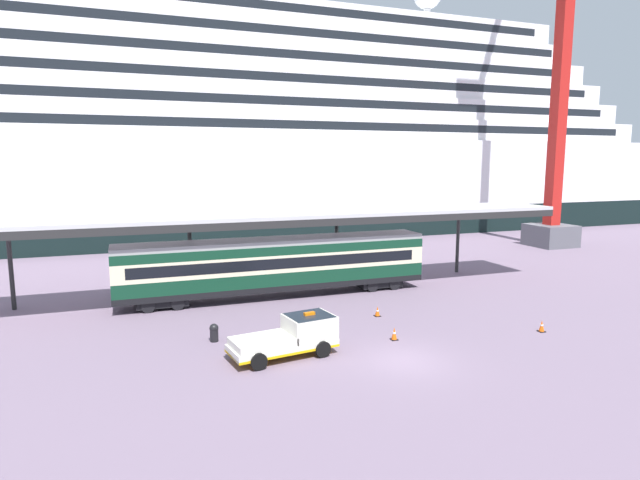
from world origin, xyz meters
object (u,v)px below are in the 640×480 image
Objects in this scene: dockside_crane at (563,64)px; traffic_cone_far at (542,326)px; service_truck at (292,335)px; train_carriage at (277,264)px; cruise_ship at (117,134)px; traffic_cone_mid at (377,311)px; traffic_cone_near at (394,334)px; quay_bollard at (214,332)px.

traffic_cone_far is at bearing -134.58° from dockside_crane.
train_carriage is at bearing 78.27° from service_truck.
dockside_crane is (45.07, -25.19, 6.93)m from cruise_ship.
dockside_crane is (30.34, 17.60, 19.29)m from traffic_cone_mid.
traffic_cone_near is (13.64, -46.97, -12.32)m from cruise_ship.
quay_bollard is (4.63, -43.89, -12.14)m from cruise_ship.
traffic_cone_far is at bearing -11.14° from traffic_cone_near.
dockside_crane reaches higher than traffic_cone_mid.
quay_bollard is at bearing 161.16° from traffic_cone_near.
dockside_crane reaches higher than cruise_ship.
train_carriage reaches higher than traffic_cone_mid.
quay_bollard reaches higher than traffic_cone_near.
train_carriage is at bearing -74.15° from cruise_ship.
traffic_cone_near is 0.71× the size of quay_bollard.
traffic_cone_mid is at bearing 6.27° from quay_bollard.
dockside_crane is (37.14, 21.98, 18.60)m from service_truck.
traffic_cone_far is at bearing -38.78° from traffic_cone_mid.
traffic_cone_near is 9.53m from quay_bollard.
service_truck is 5.67× the size of quay_bollard.
dockside_crane reaches higher than train_carriage.
service_truck reaches higher than quay_bollard.
service_truck is (7.93, -47.17, -11.67)m from cruise_ship.
service_truck is at bearing -177.98° from traffic_cone_near.
train_carriage is 11.43m from service_truck.
train_carriage is 0.36× the size of dockside_crane.
quay_bollard is at bearing -125.60° from train_carriage.
traffic_cone_near reaches higher than traffic_cone_mid.
cruise_ship reaches higher than train_carriage.
service_truck is at bearing -44.77° from quay_bollard.
cruise_ship is at bearing 96.02° from quay_bollard.
cruise_ship is 7.23× the size of train_carriage.
dockside_crane is at bearing 45.42° from traffic_cone_far.
cruise_ship is at bearing 109.00° from traffic_cone_mid.
traffic_cone_mid is at bearing 32.84° from service_truck.
cruise_ship reaches higher than traffic_cone_near.
traffic_cone_far is at bearing -5.86° from service_truck.
service_truck is (-2.31, -11.12, -1.32)m from train_carriage.
cruise_ship is 232.66× the size of traffic_cone_far.
traffic_cone_far is at bearing -65.66° from cruise_ship.
train_carriage is 9.80m from quay_bollard.
traffic_cone_mid is 0.64× the size of quay_bollard.
traffic_cone_near is (5.71, 0.20, -0.66)m from service_truck.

